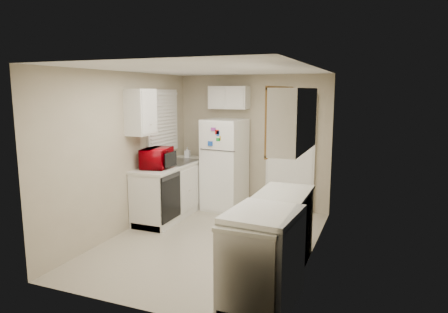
% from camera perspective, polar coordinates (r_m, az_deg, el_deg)
% --- Properties ---
extents(floor, '(3.80, 3.80, 0.00)m').
position_cam_1_polar(floor, '(5.81, -1.87, -12.02)').
color(floor, '#BFB49C').
rests_on(floor, ground).
extents(ceiling, '(3.80, 3.80, 0.00)m').
position_cam_1_polar(ceiling, '(5.42, -2.01, 12.33)').
color(ceiling, white).
rests_on(ceiling, floor).
extents(wall_left, '(3.80, 3.80, 0.00)m').
position_cam_1_polar(wall_left, '(6.18, -13.90, 0.54)').
color(wall_left, '#B2A68B').
rests_on(wall_left, floor).
extents(wall_right, '(3.80, 3.80, 0.00)m').
position_cam_1_polar(wall_right, '(5.10, 12.62, -1.26)').
color(wall_right, '#B2A68B').
rests_on(wall_right, floor).
extents(wall_back, '(2.80, 2.80, 0.00)m').
position_cam_1_polar(wall_back, '(7.25, 4.12, 2.07)').
color(wall_back, '#B2A68B').
rests_on(wall_back, floor).
extents(wall_front, '(2.80, 2.80, 0.00)m').
position_cam_1_polar(wall_front, '(3.86, -13.40, -4.67)').
color(wall_front, '#B2A68B').
rests_on(wall_front, floor).
extents(left_counter, '(0.60, 1.80, 0.90)m').
position_cam_1_polar(left_counter, '(6.92, -7.27, -4.67)').
color(left_counter, silver).
rests_on(left_counter, floor).
extents(dishwasher, '(0.03, 0.58, 0.72)m').
position_cam_1_polar(dishwasher, '(6.26, -7.62, -5.79)').
color(dishwasher, black).
rests_on(dishwasher, floor).
extents(sink, '(0.54, 0.74, 0.16)m').
position_cam_1_polar(sink, '(6.96, -6.74, -1.12)').
color(sink, gray).
rests_on(sink, left_counter).
extents(microwave, '(0.62, 0.42, 0.38)m').
position_cam_1_polar(microwave, '(6.47, -9.56, -0.28)').
color(microwave, '#9A0009').
rests_on(microwave, left_counter).
extents(soap_bottle, '(0.10, 0.10, 0.19)m').
position_cam_1_polar(soap_bottle, '(7.39, -5.26, 0.63)').
color(soap_bottle, silver).
rests_on(soap_bottle, left_counter).
extents(window_blinds, '(0.10, 0.98, 1.08)m').
position_cam_1_polar(window_blinds, '(6.99, -8.74, 5.01)').
color(window_blinds, silver).
rests_on(window_blinds, wall_left).
extents(upper_cabinet_left, '(0.30, 0.45, 0.70)m').
position_cam_1_polar(upper_cabinet_left, '(6.22, -11.81, 6.23)').
color(upper_cabinet_left, silver).
rests_on(upper_cabinet_left, wall_left).
extents(refrigerator, '(0.74, 0.72, 1.62)m').
position_cam_1_polar(refrigerator, '(7.13, 0.09, -1.18)').
color(refrigerator, white).
rests_on(refrigerator, floor).
extents(cabinet_over_fridge, '(0.70, 0.30, 0.40)m').
position_cam_1_polar(cabinet_over_fridge, '(7.18, 0.76, 8.43)').
color(cabinet_over_fridge, silver).
rests_on(cabinet_over_fridge, wall_back).
extents(interior_door, '(0.86, 0.06, 2.08)m').
position_cam_1_polar(interior_door, '(7.06, 9.42, 0.29)').
color(interior_door, white).
rests_on(interior_door, floor).
extents(right_counter, '(0.60, 2.00, 0.90)m').
position_cam_1_polar(right_counter, '(4.61, 6.85, -11.96)').
color(right_counter, silver).
rests_on(right_counter, floor).
extents(stove, '(0.71, 0.85, 0.98)m').
position_cam_1_polar(stove, '(4.09, 5.51, -14.18)').
color(stove, white).
rests_on(stove, floor).
extents(upper_cabinet_right, '(0.30, 1.20, 0.70)m').
position_cam_1_polar(upper_cabinet_right, '(4.56, 10.00, 5.20)').
color(upper_cabinet_right, silver).
rests_on(upper_cabinet_right, wall_right).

